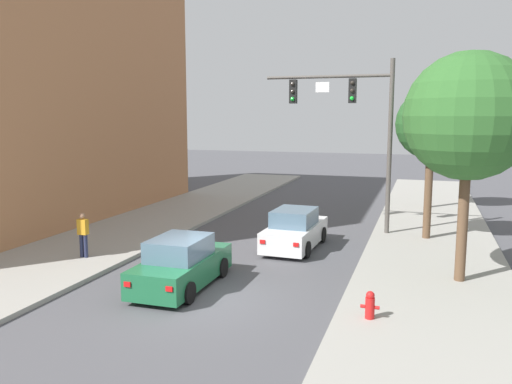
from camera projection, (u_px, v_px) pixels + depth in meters
The scene contains 11 objects.
ground_plane at pixel (200, 298), 15.26m from camera, with size 120.00×120.00×0.00m, color #4C4C51.
sidewalk_left at pixel (19, 275), 17.23m from camera, with size 5.00×60.00×0.15m, color #99968E.
sidewalk_right at pixel (435, 322), 13.26m from camera, with size 5.00×60.00×0.15m, color #99968E.
traffic_signal_mast at pixel (354, 115), 22.73m from camera, with size 5.60×0.38×7.50m.
car_lead_white at pixel (295, 230), 20.87m from camera, with size 1.96×4.30×1.60m.
car_following_green at pixel (182, 264), 16.11m from camera, with size 1.85×4.25×1.60m.
pedestrian_sidewalk_left_walker at pixel (83, 233), 18.93m from camera, with size 0.36×0.22×1.64m.
fire_hydrant at pixel (370, 305), 13.27m from camera, with size 0.48×0.24×0.72m.
street_tree_nearest at pixel (469, 117), 15.66m from camera, with size 3.88×3.88×7.04m.
street_tree_second at pixel (431, 125), 21.38m from camera, with size 2.89×2.89×6.22m.
street_tree_third at pixel (431, 112), 28.57m from camera, with size 2.94×2.94×6.82m.
Camera 1 is at (6.07, -13.43, 5.28)m, focal length 36.69 mm.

